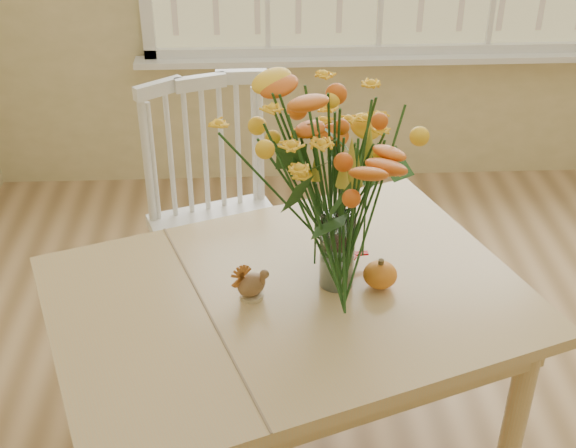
{
  "coord_description": "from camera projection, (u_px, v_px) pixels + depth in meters",
  "views": [
    {
      "loc": [
        -0.62,
        -1.48,
        2.02
      ],
      "look_at": [
        -0.54,
        0.27,
        0.92
      ],
      "focal_mm": 48.0,
      "sensor_mm": 36.0,
      "label": 1
    }
  ],
  "objects": [
    {
      "name": "flower_vase",
      "position": [
        340.0,
        182.0,
        2.04
      ],
      "size": [
        0.47,
        0.47,
        0.55
      ],
      "color": "white",
      "rests_on": "dining_table"
    },
    {
      "name": "turkey_figurine",
      "position": [
        251.0,
        285.0,
        2.14
      ],
      "size": [
        0.1,
        0.1,
        0.1
      ],
      "rotation": [
        0.0,
        0.0,
        0.56
      ],
      "color": "#CCB78C",
      "rests_on": "dining_table"
    },
    {
      "name": "windsor_chair",
      "position": [
        216.0,
        207.0,
        2.84
      ],
      "size": [
        0.59,
        0.58,
        1.02
      ],
      "rotation": [
        0.0,
        0.0,
        0.33
      ],
      "color": "white",
      "rests_on": "floor"
    },
    {
      "name": "dining_table",
      "position": [
        288.0,
        319.0,
        2.22
      ],
      "size": [
        1.55,
        1.33,
        0.7
      ],
      "rotation": [
        0.0,
        0.0,
        0.35
      ],
      "color": "tan",
      "rests_on": "floor"
    },
    {
      "name": "dark_gourd",
      "position": [
        337.0,
        256.0,
        2.27
      ],
      "size": [
        0.13,
        0.1,
        0.08
      ],
      "color": "#38160F",
      "rests_on": "dining_table"
    },
    {
      "name": "pumpkin",
      "position": [
        380.0,
        276.0,
        2.18
      ],
      "size": [
        0.1,
        0.1,
        0.08
      ],
      "primitive_type": "ellipsoid",
      "color": "orange",
      "rests_on": "dining_table"
    }
  ]
}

